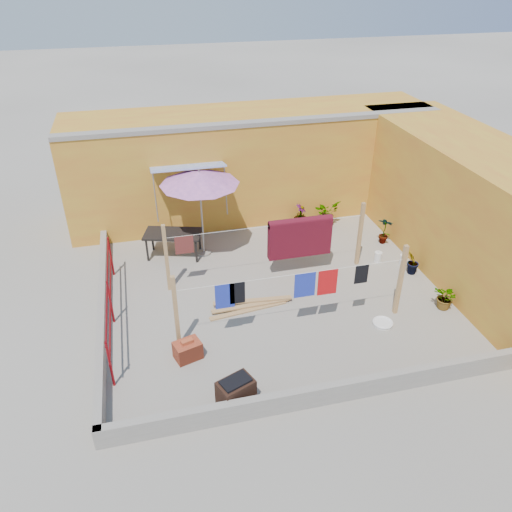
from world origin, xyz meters
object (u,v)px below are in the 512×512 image
object	(u,v)px
patio_umbrella	(199,179)
brazier	(236,392)
green_hose	(321,223)
plant_back_a	(326,213)
water_jug_b	(378,257)
water_jug_a	(403,260)
outdoor_table	(173,235)
brick_stack	(188,350)
white_basin	(383,323)

from	to	relation	value
patio_umbrella	brazier	size ratio (longest dim) A/B	3.58
green_hose	plant_back_a	distance (m)	0.40
brazier	water_jug_b	bearing A→B (deg)	39.92
green_hose	water_jug_b	bearing A→B (deg)	-73.46
green_hose	water_jug_a	bearing A→B (deg)	-64.21
water_jug_b	green_hose	distance (m)	2.53
water_jug_a	outdoor_table	bearing A→B (deg)	162.10
patio_umbrella	water_jug_a	distance (m)	5.81
patio_umbrella	water_jug_b	bearing A→B (deg)	-18.57
brick_stack	brazier	xyz separation A→B (m)	(0.71, -1.43, 0.08)
white_basin	water_jug_b	size ratio (longest dim) A/B	1.44
outdoor_table	water_jug_a	size ratio (longest dim) A/B	5.23
outdoor_table	water_jug_b	size ratio (longest dim) A/B	5.18
water_jug_a	green_hose	world-z (taller)	water_jug_a
outdoor_table	brick_stack	world-z (taller)	outdoor_table
brick_stack	white_basin	distance (m)	4.39
green_hose	white_basin	bearing A→B (deg)	-94.09
green_hose	plant_back_a	bearing A→B (deg)	-50.50
brazier	water_jug_b	size ratio (longest dim) A/B	2.36
plant_back_a	water_jug_a	bearing A→B (deg)	-64.86
water_jug_b	green_hose	bearing A→B (deg)	106.54
water_jug_b	brazier	bearing A→B (deg)	-140.08
patio_umbrella	white_basin	world-z (taller)	patio_umbrella
water_jug_b	patio_umbrella	bearing A→B (deg)	161.43
brick_stack	patio_umbrella	bearing A→B (deg)	76.83
water_jug_a	plant_back_a	xyz separation A→B (m)	(-1.23, 2.61, 0.27)
brick_stack	water_jug_b	distance (m)	6.03
white_basin	water_jug_a	distance (m)	2.78
brick_stack	green_hose	size ratio (longest dim) A/B	1.22
brick_stack	white_basin	size ratio (longest dim) A/B	1.34
brazier	patio_umbrella	bearing A→B (deg)	87.53
brazier	green_hose	xyz separation A→B (m)	(4.03, 6.40, -0.25)
patio_umbrella	white_basin	distance (m)	5.74
white_basin	plant_back_a	bearing A→B (deg)	84.78
outdoor_table	white_basin	size ratio (longest dim) A/B	3.60
brazier	green_hose	size ratio (longest dim) A/B	1.49
patio_umbrella	plant_back_a	size ratio (longest dim) A/B	3.33
water_jug_b	plant_back_a	size ratio (longest dim) A/B	0.39
brazier	plant_back_a	size ratio (longest dim) A/B	0.93
patio_umbrella	water_jug_b	distance (m)	5.20
patio_umbrella	brazier	bearing A→B (deg)	-92.47
brick_stack	water_jug_b	world-z (taller)	brick_stack
brazier	plant_back_a	xyz separation A→B (m)	(4.12, 6.29, 0.13)
patio_umbrella	outdoor_table	xyz separation A→B (m)	(-0.80, 0.10, -1.59)
water_jug_a	plant_back_a	size ratio (longest dim) A/B	0.39
brazier	water_jug_a	xyz separation A→B (m)	(5.35, 3.68, -0.14)
water_jug_b	plant_back_a	world-z (taller)	plant_back_a
brick_stack	white_basin	bearing A→B (deg)	0.39
brazier	green_hose	bearing A→B (deg)	57.79
water_jug_a	green_hose	distance (m)	3.02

